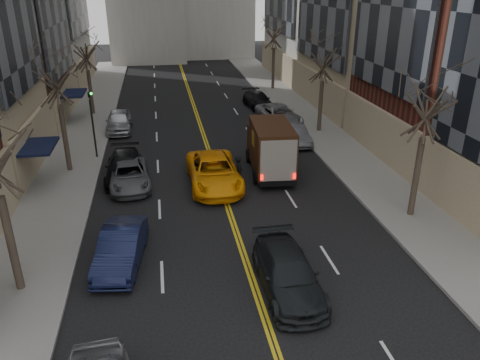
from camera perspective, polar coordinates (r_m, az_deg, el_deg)
The scene contains 19 objects.
sidewalk_left at distance 37.01m, azimuth -18.70°, elevation 5.14°, with size 4.00×66.00×0.15m, color slate.
sidewalk_right at distance 38.50m, azimuth 8.89°, elevation 6.81°, with size 4.00×66.00×0.15m, color slate.
tree_lf_mid at distance 28.78m, azimuth -21.81°, elevation 13.16°, with size 3.20×3.20×8.91m.
tree_lf_far at distance 41.56m, azimuth -18.44°, elevation 15.56°, with size 3.20×3.20×8.12m.
tree_rt_near at distance 22.78m, azimuth 22.24°, elevation 10.35°, with size 3.20×3.20×8.71m.
tree_rt_mid at distance 35.30m, azimuth 10.25°, elevation 15.35°, with size 3.20×3.20×8.32m.
tree_rt_far at distance 49.52m, azimuth 4.23°, elevation 18.59°, with size 3.20×3.20×9.11m.
traffic_signal at distance 31.26m, azimuth -17.60°, elevation 7.30°, with size 0.29×0.26×4.70m.
ups_truck at distance 28.04m, azimuth 3.70°, elevation 3.94°, with size 2.69×5.94×3.18m.
observer_sedan at distance 18.04m, azimuth 5.86°, elevation -11.27°, with size 2.09×5.08×1.47m.
taxi at distance 26.51m, azimuth -3.20°, elevation 0.99°, with size 2.77×6.00×1.67m, color #FFA00A.
pedestrian at distance 26.07m, azimuth -0.14°, elevation 0.94°, with size 0.71×0.46×1.94m, color black.
parked_lf_b at distance 20.04m, azimuth -14.31°, elevation -7.99°, with size 1.60×4.59×1.51m, color #101533.
parked_lf_c at distance 27.18m, azimuth -13.36°, elevation 0.55°, with size 2.20×4.78×1.33m, color #54585D.
parked_lf_d at distance 28.33m, azimuth -13.98°, elevation 1.58°, with size 2.02×4.97×1.44m, color black.
parked_lf_e at distance 37.42m, azimuth -14.55°, elevation 6.98°, with size 1.86×4.63×1.58m, color #B1B4BA.
parked_rt_a at distance 33.69m, azimuth 6.81°, elevation 5.52°, with size 1.38×3.95×1.30m, color #4D4F55.
parked_rt_b at distance 38.02m, azimuth 4.81°, elevation 7.90°, with size 2.58×5.59×1.55m, color #A4A6AC.
parked_rt_c at distance 43.00m, azimuth 2.23°, elevation 9.69°, with size 1.93×4.74×1.38m, color black.
Camera 1 is at (-3.13, -7.87, 11.00)m, focal length 35.00 mm.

